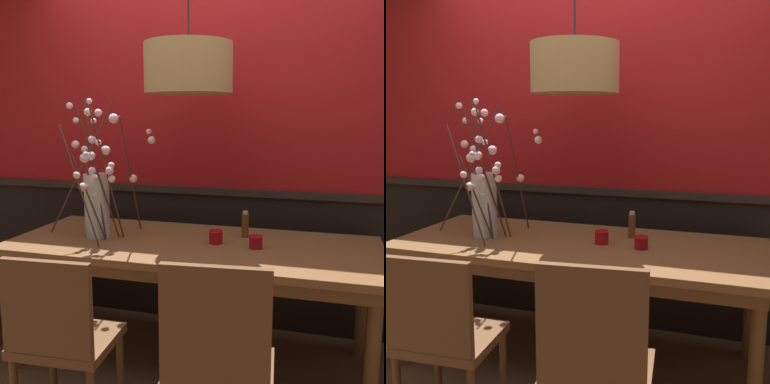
# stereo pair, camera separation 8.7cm
# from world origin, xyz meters

# --- Properties ---
(ground_plane) EXTENTS (24.00, 24.00, 0.00)m
(ground_plane) POSITION_xyz_m (0.00, 0.00, 0.00)
(ground_plane) COLOR brown
(back_wall) EXTENTS (4.73, 0.14, 2.75)m
(back_wall) POSITION_xyz_m (0.00, 0.63, 1.37)
(back_wall) COLOR black
(back_wall) RESTS_ON ground
(dining_table) EXTENTS (2.16, 0.90, 0.75)m
(dining_table) POSITION_xyz_m (0.00, 0.00, 0.67)
(dining_table) COLOR brown
(dining_table) RESTS_ON ground
(chair_near_side_right) EXTENTS (0.47, 0.42, 0.96)m
(chair_near_side_right) POSITION_xyz_m (0.37, -0.88, 0.53)
(chair_near_side_right) COLOR brown
(chair_near_side_right) RESTS_ON ground
(chair_far_side_right) EXTENTS (0.43, 0.41, 0.89)m
(chair_far_side_right) POSITION_xyz_m (0.31, 0.87, 0.51)
(chair_far_side_right) COLOR brown
(chair_far_side_right) RESTS_ON ground
(chair_far_side_left) EXTENTS (0.48, 0.45, 0.96)m
(chair_far_side_left) POSITION_xyz_m (-0.36, 0.87, 0.54)
(chair_far_side_left) COLOR brown
(chair_far_side_left) RESTS_ON ground
(chair_near_side_left) EXTENTS (0.46, 0.42, 0.90)m
(chair_near_side_left) POSITION_xyz_m (-0.37, -0.83, 0.51)
(chair_near_side_left) COLOR brown
(chair_near_side_left) RESTS_ON ground
(vase_with_blossoms) EXTENTS (0.71, 0.54, 0.83)m
(vase_with_blossoms) POSITION_xyz_m (-0.59, -0.05, 1.00)
(vase_with_blossoms) COLOR silver
(vase_with_blossoms) RESTS_ON dining_table
(candle_holder_nearer_center) EXTENTS (0.08, 0.08, 0.08)m
(candle_holder_nearer_center) POSITION_xyz_m (0.14, 0.01, 0.79)
(candle_holder_nearer_center) COLOR #9E0F14
(candle_holder_nearer_center) RESTS_ON dining_table
(candle_holder_nearer_edge) EXTENTS (0.08, 0.08, 0.07)m
(candle_holder_nearer_edge) POSITION_xyz_m (0.38, -0.02, 0.79)
(candle_holder_nearer_edge) COLOR #9E0F14
(candle_holder_nearer_edge) RESTS_ON dining_table
(condiment_bottle) EXTENTS (0.04, 0.04, 0.16)m
(condiment_bottle) POSITION_xyz_m (0.28, 0.20, 0.83)
(condiment_bottle) COLOR brown
(condiment_bottle) RESTS_ON dining_table
(pendant_lamp) EXTENTS (0.51, 0.51, 1.13)m
(pendant_lamp) POSITION_xyz_m (-0.04, 0.07, 1.76)
(pendant_lamp) COLOR tan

